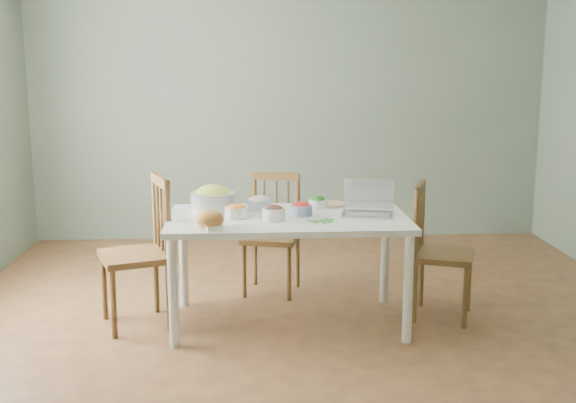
{
  "coord_description": "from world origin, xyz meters",
  "views": [
    {
      "loc": [
        -0.43,
        -4.55,
        1.76
      ],
      "look_at": [
        -0.16,
        0.09,
        0.84
      ],
      "focal_mm": 44.93,
      "sensor_mm": 36.0,
      "label": 1
    }
  ],
  "objects": [
    {
      "name": "butter_stick",
      "position": [
        -0.63,
        -0.3,
        0.75
      ],
      "size": [
        0.1,
        0.07,
        0.03
      ],
      "primitive_type": "cube",
      "rotation": [
        0.0,
        0.0,
        0.43
      ],
      "color": "beige",
      "rests_on": "dining_table"
    },
    {
      "name": "floor",
      "position": [
        0.0,
        0.0,
        0.0
      ],
      "size": [
        5.0,
        5.0,
        0.0
      ],
      "primitive_type": "cube",
      "color": "#543321",
      "rests_on": "ground"
    },
    {
      "name": "chair_left",
      "position": [
        -1.18,
        0.11,
        0.5
      ],
      "size": [
        0.55,
        0.56,
        1.0
      ],
      "primitive_type": null,
      "rotation": [
        0.0,
        0.0,
        -1.23
      ],
      "color": "#392211",
      "rests_on": "floor"
    },
    {
      "name": "basil_bunch",
      "position": [
        0.04,
        -0.07,
        0.75
      ],
      "size": [
        0.19,
        0.19,
        0.02
      ],
      "primitive_type": null,
      "color": "#31782E",
      "rests_on": "dining_table"
    },
    {
      "name": "flatbread",
      "position": [
        0.17,
        0.42,
        0.75
      ],
      "size": [
        0.22,
        0.22,
        0.02
      ],
      "primitive_type": "cylinder",
      "rotation": [
        0.0,
        0.0,
        -0.03
      ],
      "color": "beige",
      "rests_on": "dining_table"
    },
    {
      "name": "chair_right",
      "position": [
        0.91,
        0.14,
        0.47
      ],
      "size": [
        0.51,
        0.52,
        0.93
      ],
      "primitive_type": null,
      "rotation": [
        0.0,
        0.0,
        1.21
      ],
      "color": "#392211",
      "rests_on": "floor"
    },
    {
      "name": "wall_front",
      "position": [
        0.0,
        -2.5,
        1.35
      ],
      "size": [
        5.0,
        0.0,
        2.7
      ],
      "primitive_type": "cube",
      "color": "slate",
      "rests_on": "ground"
    },
    {
      "name": "laptop",
      "position": [
        0.37,
        0.08,
        0.85
      ],
      "size": [
        0.4,
        0.37,
        0.23
      ],
      "primitive_type": null,
      "rotation": [
        0.0,
        0.0,
        -0.22
      ],
      "color": "silver",
      "rests_on": "dining_table"
    },
    {
      "name": "bowl_carrot",
      "position": [
        -0.5,
        0.08,
        0.78
      ],
      "size": [
        0.17,
        0.17,
        0.09
      ],
      "primitive_type": null,
      "rotation": [
        0.0,
        0.0,
        -0.1
      ],
      "color": "#FF6B3C",
      "rests_on": "dining_table"
    },
    {
      "name": "bowl_redpep",
      "position": [
        -0.07,
        0.12,
        0.78
      ],
      "size": [
        0.19,
        0.19,
        0.09
      ],
      "primitive_type": null,
      "rotation": [
        0.0,
        0.0,
        0.34
      ],
      "color": "#B1000B",
      "rests_on": "dining_table"
    },
    {
      "name": "bread_boule",
      "position": [
        -0.66,
        -0.22,
        0.8
      ],
      "size": [
        0.19,
        0.19,
        0.11
      ],
      "primitive_type": "ellipsoid",
      "rotation": [
        0.0,
        0.0,
        0.06
      ],
      "color": "#A76E31",
      "rests_on": "dining_table"
    },
    {
      "name": "dining_table",
      "position": [
        -0.16,
        0.09,
        0.37
      ],
      "size": [
        1.58,
        0.89,
        0.74
      ],
      "primitive_type": null,
      "color": "white",
      "rests_on": "floor"
    },
    {
      "name": "bowl_mushroom",
      "position": [
        -0.26,
        -0.02,
        0.79
      ],
      "size": [
        0.17,
        0.17,
        0.1
      ],
      "primitive_type": null,
      "rotation": [
        0.0,
        0.0,
        0.18
      ],
      "color": "black",
      "rests_on": "dining_table"
    },
    {
      "name": "chair_far",
      "position": [
        -0.25,
        0.75,
        0.45
      ],
      "size": [
        0.49,
        0.47,
        0.91
      ],
      "primitive_type": null,
      "rotation": [
        0.0,
        0.0,
        -0.26
      ],
      "color": "#392211",
      "rests_on": "floor"
    },
    {
      "name": "bowl_squash",
      "position": [
        -0.66,
        0.28,
        0.83
      ],
      "size": [
        0.36,
        0.36,
        0.18
      ],
      "primitive_type": null,
      "rotation": [
        0.0,
        0.0,
        -0.23
      ],
      "color": "#EAE845",
      "rests_on": "dining_table"
    },
    {
      "name": "wall_back",
      "position": [
        0.0,
        2.5,
        1.35
      ],
      "size": [
        5.0,
        0.0,
        2.7
      ],
      "primitive_type": "cube",
      "color": "slate",
      "rests_on": "ground"
    },
    {
      "name": "bowl_onion",
      "position": [
        -0.34,
        0.31,
        0.79
      ],
      "size": [
        0.18,
        0.18,
        0.1
      ],
      "primitive_type": null,
      "rotation": [
        0.0,
        0.0,
        -0.01
      ],
      "color": "beige",
      "rests_on": "dining_table"
    },
    {
      "name": "bowl_broccoli",
      "position": [
        0.07,
        0.35,
        0.78
      ],
      "size": [
        0.17,
        0.17,
        0.08
      ],
      "primitive_type": null,
      "rotation": [
        0.0,
        0.0,
        0.42
      ],
      "color": "#153E0F",
      "rests_on": "dining_table"
    }
  ]
}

